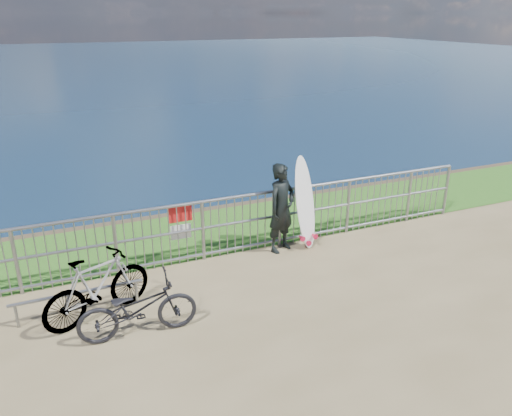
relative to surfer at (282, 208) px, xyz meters
name	(u,v)px	position (x,y,z in m)	size (l,w,h in m)	color
grass_strip	(211,231)	(-0.94, 1.29, -0.82)	(120.00, 120.00, 0.00)	#255918
railing	(230,225)	(-0.93, 0.19, -0.25)	(10.06, 0.10, 1.13)	gray
surfer	(282,208)	(0.00, 0.00, 0.00)	(0.61, 0.40, 1.66)	black
surfboard	(305,206)	(0.47, -0.03, -0.02)	(0.56, 0.53, 1.75)	white
bicycle_near	(137,308)	(-2.94, -1.63, -0.41)	(0.56, 1.60, 0.84)	black
bicycle_far	(97,287)	(-3.38, -0.97, -0.33)	(0.47, 1.67, 1.00)	black
bike_rack	(78,295)	(-3.65, -0.78, -0.51)	(1.86, 0.05, 0.39)	gray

